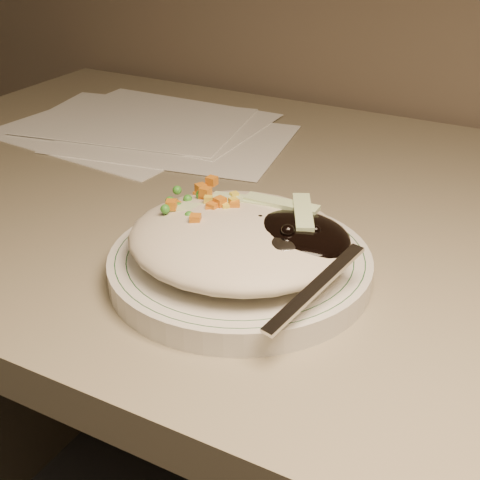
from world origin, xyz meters
The scene contains 5 objects.
desk centered at (0.00, 1.38, 0.54)m, with size 1.40×0.70×0.74m.
plate centered at (-0.09, 1.22, 0.75)m, with size 0.23×0.23×0.02m, color silver.
plate_rim centered at (-0.09, 1.22, 0.76)m, with size 0.22×0.22×0.00m.
meal centered at (-0.08, 1.22, 0.78)m, with size 0.21×0.19×0.05m.
papers centered at (-0.40, 1.50, 0.74)m, with size 0.42×0.30×0.00m.
Camera 1 is at (0.16, 0.77, 1.05)m, focal length 50.00 mm.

